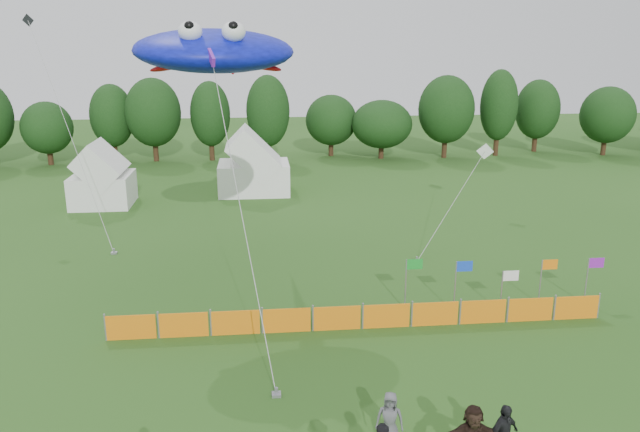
{
  "coord_description": "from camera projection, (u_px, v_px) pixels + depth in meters",
  "views": [
    {
      "loc": [
        -2.16,
        -14.95,
        11.13
      ],
      "look_at": [
        0.0,
        6.0,
        5.2
      ],
      "focal_mm": 35.0,
      "sensor_mm": 36.0,
      "label": 1
    }
  ],
  "objects": [
    {
      "name": "treeline",
      "position": [
        295.0,
        116.0,
        59.59
      ],
      "size": [
        104.57,
        8.78,
        8.36
      ],
      "color": "#382314",
      "rests_on": "ground"
    },
    {
      "name": "small_kite_white",
      "position": [
        466.0,
        182.0,
        38.16
      ],
      "size": [
        7.47,
        9.51,
        4.7
      ],
      "color": "white",
      "rests_on": "ground"
    },
    {
      "name": "tent_left",
      "position": [
        102.0,
        180.0,
        43.39
      ],
      "size": [
        4.05,
        4.05,
        3.58
      ],
      "color": "white",
      "rests_on": "ground"
    },
    {
      "name": "flag_row",
      "position": [
        501.0,
        277.0,
        26.58
      ],
      "size": [
        8.73,
        0.69,
        2.29
      ],
      "color": "gray",
      "rests_on": "ground"
    },
    {
      "name": "spectator_e",
      "position": [
        390.0,
        419.0,
        17.65
      ],
      "size": [
        0.9,
        0.7,
        1.62
      ],
      "primitive_type": "imported",
      "rotation": [
        0.0,
        0.0,
        -0.26
      ],
      "color": "#535358",
      "rests_on": "ground"
    },
    {
      "name": "small_kite_dark",
      "position": [
        65.0,
        120.0,
        36.12
      ],
      "size": [
        6.39,
        8.86,
        12.73
      ],
      "color": "black",
      "rests_on": "ground"
    },
    {
      "name": "stingray_kite",
      "position": [
        217.0,
        51.0,
        26.51
      ],
      "size": [
        7.9,
        18.42,
        11.96
      ],
      "color": "#0F1ADD",
      "rests_on": "ground"
    },
    {
      "name": "barrier_fence",
      "position": [
        362.0,
        317.0,
        24.87
      ],
      "size": [
        19.9,
        0.06,
        1.0
      ],
      "color": "orange",
      "rests_on": "ground"
    },
    {
      "name": "tent_right",
      "position": [
        254.0,
        168.0,
        46.93
      ],
      "size": [
        5.35,
        4.28,
        3.78
      ],
      "color": "white",
      "rests_on": "ground"
    }
  ]
}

